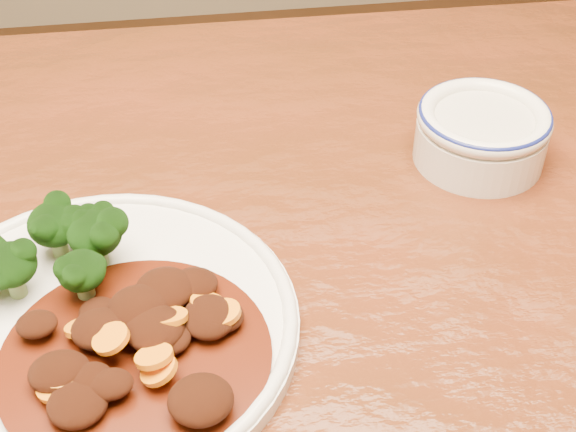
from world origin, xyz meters
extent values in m
cube|color=#602510|center=(0.00, 0.00, 0.73)|extent=(1.51, 0.91, 0.04)
cylinder|color=white|center=(-0.09, -0.04, 0.76)|extent=(0.30, 0.30, 0.01)
torus|color=white|center=(-0.09, -0.04, 0.76)|extent=(0.30, 0.30, 0.01)
cylinder|color=olive|center=(-0.09, 0.02, 0.77)|extent=(0.01, 0.01, 0.02)
ellipsoid|color=black|center=(-0.09, 0.02, 0.79)|extent=(0.04, 0.04, 0.03)
cylinder|color=olive|center=(-0.15, 0.00, 0.77)|extent=(0.01, 0.01, 0.02)
ellipsoid|color=black|center=(-0.15, 0.00, 0.79)|extent=(0.04, 0.04, 0.03)
cylinder|color=olive|center=(-0.10, -0.01, 0.77)|extent=(0.01, 0.01, 0.02)
ellipsoid|color=black|center=(-0.10, -0.01, 0.79)|extent=(0.04, 0.04, 0.03)
cylinder|color=olive|center=(-0.12, 0.04, 0.77)|extent=(0.01, 0.01, 0.02)
ellipsoid|color=black|center=(-0.12, 0.04, 0.79)|extent=(0.04, 0.04, 0.03)
cylinder|color=olive|center=(-0.09, 0.03, 0.77)|extent=(0.01, 0.01, 0.02)
ellipsoid|color=black|center=(-0.09, 0.03, 0.79)|extent=(0.04, 0.04, 0.03)
cylinder|color=#4C1608|center=(-0.06, -0.08, 0.77)|extent=(0.19, 0.19, 0.00)
ellipsoid|color=black|center=(-0.04, -0.05, 0.78)|extent=(0.02, 0.02, 0.01)
ellipsoid|color=black|center=(-0.09, -0.06, 0.78)|extent=(0.04, 0.04, 0.02)
ellipsoid|color=black|center=(-0.05, -0.07, 0.78)|extent=(0.04, 0.04, 0.02)
ellipsoid|color=black|center=(-0.08, -0.11, 0.78)|extent=(0.03, 0.03, 0.02)
ellipsoid|color=black|center=(-0.09, -0.04, 0.77)|extent=(0.03, 0.03, 0.01)
ellipsoid|color=black|center=(-0.01, -0.06, 0.78)|extent=(0.04, 0.04, 0.02)
ellipsoid|color=black|center=(0.00, -0.06, 0.78)|extent=(0.03, 0.03, 0.01)
ellipsoid|color=black|center=(-0.09, -0.11, 0.78)|extent=(0.03, 0.03, 0.01)
ellipsoid|color=black|center=(-0.02, -0.02, 0.78)|extent=(0.04, 0.03, 0.02)
ellipsoid|color=black|center=(-0.10, -0.12, 0.78)|extent=(0.04, 0.04, 0.02)
ellipsoid|color=black|center=(-0.04, -0.03, 0.78)|extent=(0.04, 0.04, 0.02)
ellipsoid|color=black|center=(-0.02, -0.13, 0.78)|extent=(0.04, 0.04, 0.02)
ellipsoid|color=black|center=(-0.04, -0.07, 0.78)|extent=(0.03, 0.03, 0.02)
ellipsoid|color=black|center=(-0.06, -0.05, 0.78)|extent=(0.04, 0.04, 0.02)
ellipsoid|color=black|center=(-0.11, -0.10, 0.78)|extent=(0.04, 0.04, 0.02)
ellipsoid|color=black|center=(-0.13, -0.05, 0.78)|extent=(0.03, 0.03, 0.01)
cylinder|color=orange|center=(-0.05, -0.10, 0.78)|extent=(0.04, 0.04, 0.02)
cylinder|color=orange|center=(-0.11, -0.10, 0.78)|extent=(0.04, 0.04, 0.01)
cylinder|color=orange|center=(-0.01, -0.05, 0.78)|extent=(0.04, 0.04, 0.01)
cylinder|color=orange|center=(-0.10, -0.06, 0.78)|extent=(0.03, 0.03, 0.02)
cylinder|color=orange|center=(-0.11, -0.11, 0.78)|extent=(0.03, 0.03, 0.01)
cylinder|color=orange|center=(0.00, -0.06, 0.78)|extent=(0.03, 0.03, 0.01)
cylinder|color=orange|center=(-0.04, -0.06, 0.78)|extent=(0.04, 0.04, 0.02)
cylinder|color=orange|center=(-0.05, -0.05, 0.78)|extent=(0.03, 0.03, 0.02)
cylinder|color=orange|center=(-0.08, -0.08, 0.79)|extent=(0.03, 0.03, 0.01)
cylinder|color=orange|center=(-0.05, -0.10, 0.79)|extent=(0.04, 0.04, 0.02)
cylinder|color=white|center=(0.26, 0.13, 0.77)|extent=(0.12, 0.12, 0.04)
cylinder|color=silver|center=(0.26, 0.13, 0.79)|extent=(0.09, 0.09, 0.01)
torus|color=white|center=(0.26, 0.13, 0.80)|extent=(0.12, 0.12, 0.02)
torus|color=navy|center=(0.26, 0.13, 0.80)|extent=(0.12, 0.12, 0.01)
camera|label=1|loc=(-0.01, -0.45, 1.20)|focal=50.00mm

